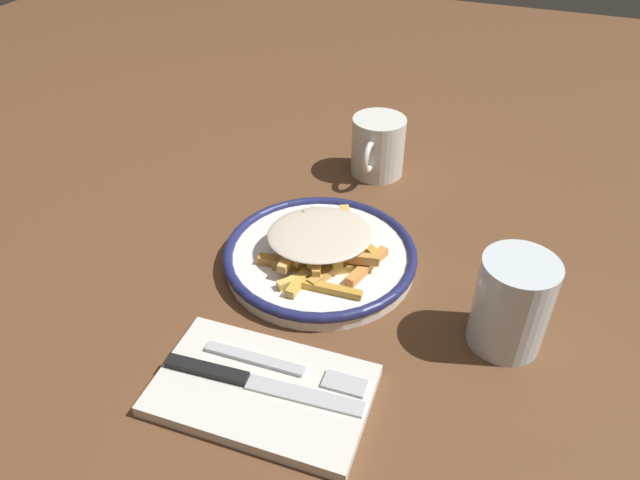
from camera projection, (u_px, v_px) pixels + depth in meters
ground_plane at (320, 264)px, 0.75m from camera, size 2.60×2.60×0.00m
plate at (320, 256)px, 0.74m from camera, size 0.25×0.25×0.03m
fries_heap at (320, 244)px, 0.72m from camera, size 0.18×0.17×0.04m
napkin at (262, 390)px, 0.58m from camera, size 0.14×0.22×0.01m
fork at (284, 367)px, 0.59m from camera, size 0.02×0.18×0.00m
knife at (244, 379)px, 0.58m from camera, size 0.03×0.21×0.01m
water_glass at (512, 304)px, 0.61m from camera, size 0.08×0.08×0.11m
coffee_mug at (375, 146)px, 0.91m from camera, size 0.11×0.08×0.09m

